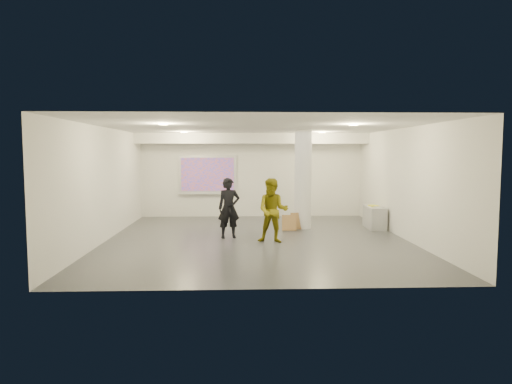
{
  "coord_description": "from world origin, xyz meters",
  "views": [
    {
      "loc": [
        -0.49,
        -12.11,
        2.33
      ],
      "look_at": [
        0.0,
        0.4,
        1.25
      ],
      "focal_mm": 32.0,
      "sensor_mm": 36.0,
      "label": 1
    }
  ],
  "objects_px": {
    "column": "(303,180)",
    "man": "(273,211)",
    "credenza": "(375,217)",
    "projection_screen": "(208,175)",
    "woman": "(229,208)"
  },
  "relations": [
    {
      "from": "credenza",
      "to": "man",
      "type": "relative_size",
      "value": 0.69
    },
    {
      "from": "woman",
      "to": "man",
      "type": "height_order",
      "value": "man"
    },
    {
      "from": "column",
      "to": "credenza",
      "type": "bearing_deg",
      "value": -2.78
    },
    {
      "from": "credenza",
      "to": "projection_screen",
      "type": "bearing_deg",
      "value": 155.21
    },
    {
      "from": "credenza",
      "to": "man",
      "type": "distance_m",
      "value": 3.97
    },
    {
      "from": "projection_screen",
      "to": "woman",
      "type": "xyz_separation_m",
      "value": [
        0.85,
        -4.19,
        -0.7
      ]
    },
    {
      "from": "woman",
      "to": "credenza",
      "type": "bearing_deg",
      "value": 6.37
    },
    {
      "from": "column",
      "to": "man",
      "type": "distance_m",
      "value": 2.58
    },
    {
      "from": "column",
      "to": "man",
      "type": "relative_size",
      "value": 1.79
    },
    {
      "from": "column",
      "to": "man",
      "type": "xyz_separation_m",
      "value": [
        -1.09,
        -2.24,
        -0.66
      ]
    },
    {
      "from": "projection_screen",
      "to": "man",
      "type": "xyz_separation_m",
      "value": [
        2.01,
        -4.89,
        -0.69
      ]
    },
    {
      "from": "projection_screen",
      "to": "woman",
      "type": "relative_size",
      "value": 1.28
    },
    {
      "from": "woman",
      "to": "man",
      "type": "distance_m",
      "value": 1.35
    },
    {
      "from": "credenza",
      "to": "man",
      "type": "bearing_deg",
      "value": -144.64
    },
    {
      "from": "column",
      "to": "credenza",
      "type": "xyz_separation_m",
      "value": [
        2.22,
        -0.11,
        -1.16
      ]
    }
  ]
}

